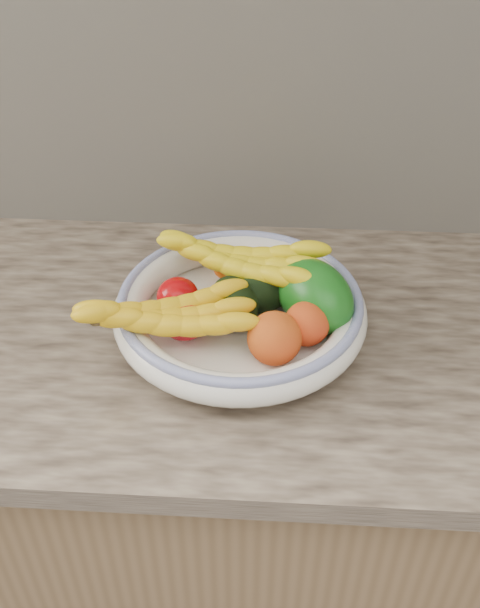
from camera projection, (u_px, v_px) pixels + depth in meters
name	position (u px, v px, depth m)	size (l,w,h in m)	color
kitchen_counter	(241.00, 487.00, 1.37)	(2.44, 0.66, 1.40)	brown
fruit_bowl	(240.00, 310.00, 1.04)	(0.39, 0.39, 0.08)	white
clementine_back_left	(227.00, 267.00, 1.12)	(0.05, 0.05, 0.04)	#FF6105
clementine_back_right	(267.00, 267.00, 1.12)	(0.05, 0.05, 0.05)	orange
tomato_left	(178.00, 296.00, 1.05)	(0.07, 0.07, 0.06)	#AC0408
tomato_near_left	(184.00, 318.00, 1.01)	(0.07, 0.07, 0.07)	#BB0711
avocado_center	(235.00, 302.00, 1.03)	(0.07, 0.10, 0.07)	black
avocado_right	(265.00, 289.00, 1.06)	(0.07, 0.10, 0.07)	black
green_mango	(314.00, 296.00, 1.02)	(0.10, 0.15, 0.10)	#0F530F
peach_front	(274.00, 338.00, 0.96)	(0.08, 0.08, 0.08)	orange
peach_right	(307.00, 324.00, 0.99)	(0.07, 0.07, 0.07)	orange
banana_bunch_back	(240.00, 264.00, 1.07)	(0.29, 0.11, 0.08)	yellow
banana_bunch_front	(167.00, 319.00, 0.97)	(0.28, 0.11, 0.08)	yellow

